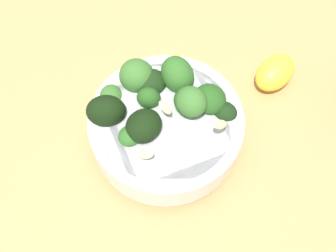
% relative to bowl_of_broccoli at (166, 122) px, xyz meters
% --- Properties ---
extents(ground_plane, '(0.67, 0.67, 0.05)m').
position_rel_bowl_of_broccoli_xyz_m(ground_plane, '(0.04, 0.01, -0.07)').
color(ground_plane, tan).
extents(bowl_of_broccoli, '(0.18, 0.18, 0.10)m').
position_rel_bowl_of_broccoli_xyz_m(bowl_of_broccoli, '(0.00, 0.00, 0.00)').
color(bowl_of_broccoli, white).
rests_on(bowl_of_broccoli, ground_plane).
extents(lemon_wedge, '(0.07, 0.07, 0.04)m').
position_rel_bowl_of_broccoli_xyz_m(lemon_wedge, '(-0.09, 0.14, -0.02)').
color(lemon_wedge, yellow).
rests_on(lemon_wedge, ground_plane).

